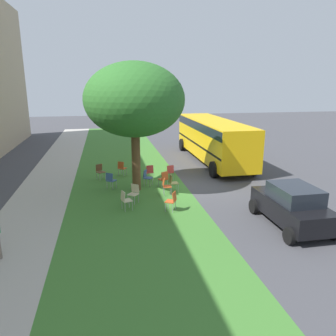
% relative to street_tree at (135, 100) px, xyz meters
% --- Properties ---
extents(ground, '(80.00, 80.00, 0.00)m').
position_rel_street_tree_xyz_m(ground, '(0.04, -2.85, -4.59)').
color(ground, '#424247').
extents(grass_verge, '(48.00, 6.00, 0.01)m').
position_rel_street_tree_xyz_m(grass_verge, '(0.04, 0.35, -4.59)').
color(grass_verge, '#3D752D').
rests_on(grass_verge, ground).
extents(sidewalk_strip, '(48.00, 2.80, 0.01)m').
position_rel_street_tree_xyz_m(sidewalk_strip, '(0.04, 4.75, -4.59)').
color(sidewalk_strip, '#ADA89E').
rests_on(sidewalk_strip, ground).
extents(street_tree, '(4.93, 4.93, 6.43)m').
position_rel_street_tree_xyz_m(street_tree, '(0.00, 0.00, 0.00)').
color(street_tree, brown).
rests_on(street_tree, ground).
extents(chair_0, '(0.48, 0.48, 0.88)m').
position_rel_street_tree_xyz_m(chair_0, '(1.39, -2.03, -4.07)').
color(chair_0, '#B7332D').
rests_on(chair_0, ground).
extents(chair_1, '(0.58, 0.58, 0.88)m').
position_rel_street_tree_xyz_m(chair_1, '(-1.89, 0.31, -4.07)').
color(chair_1, beige).
rests_on(chair_1, ground).
extents(chair_2, '(0.58, 0.58, 0.88)m').
position_rel_street_tree_xyz_m(chair_2, '(0.38, 1.32, -4.07)').
color(chair_2, '#335184').
rests_on(chair_2, ground).
extents(chair_3, '(0.45, 0.45, 0.88)m').
position_rel_street_tree_xyz_m(chair_3, '(-0.62, -1.78, -4.07)').
color(chair_3, olive).
rests_on(chair_3, ground).
extents(chair_4, '(0.52, 0.53, 0.88)m').
position_rel_street_tree_xyz_m(chair_4, '(-2.73, 0.76, -4.07)').
color(chair_4, beige).
rests_on(chair_4, ground).
extents(chair_5, '(0.56, 0.57, 0.88)m').
position_rel_street_tree_xyz_m(chair_5, '(0.59, -0.61, -4.07)').
color(chair_5, '#335184').
rests_on(chair_5, ground).
extents(chair_6, '(0.55, 0.54, 0.88)m').
position_rel_street_tree_xyz_m(chair_6, '(0.10, -1.45, -4.07)').
color(chair_6, '#C64C1E').
rests_on(chair_6, ground).
extents(chair_7, '(0.57, 0.57, 0.88)m').
position_rel_street_tree_xyz_m(chair_7, '(-3.21, -1.22, -4.07)').
color(chair_7, '#C64C1E').
rests_on(chair_7, ground).
extents(chair_8, '(0.45, 0.45, 0.88)m').
position_rel_street_tree_xyz_m(chair_8, '(-1.10, -1.34, -4.07)').
color(chair_8, '#C64C1E').
rests_on(chair_8, ground).
extents(chair_9, '(0.57, 0.57, 0.88)m').
position_rel_street_tree_xyz_m(chair_9, '(2.30, 1.87, -4.07)').
color(chair_9, brown).
rests_on(chair_9, ground).
extents(chair_10, '(0.47, 0.46, 0.88)m').
position_rel_street_tree_xyz_m(chair_10, '(1.61, -0.90, -4.07)').
color(chair_10, '#B7332D').
rests_on(chair_10, ground).
extents(chair_11, '(0.58, 0.58, 0.88)m').
position_rel_street_tree_xyz_m(chair_11, '(2.80, 0.61, -4.07)').
color(chair_11, '#C64C1E').
rests_on(chair_11, ground).
extents(parked_car, '(3.70, 1.92, 1.65)m').
position_rel_street_tree_xyz_m(parked_car, '(-5.55, -5.45, -3.75)').
color(parked_car, black).
rests_on(parked_car, ground).
extents(school_bus, '(10.40, 2.80, 2.88)m').
position_rel_street_tree_xyz_m(school_bus, '(5.42, -5.91, -2.83)').
color(school_bus, yellow).
rests_on(school_bus, ground).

